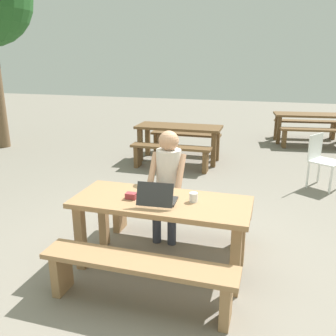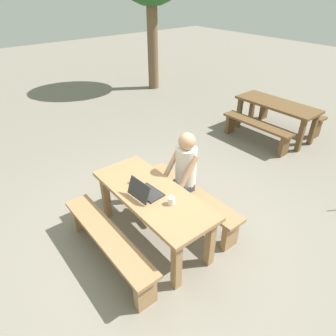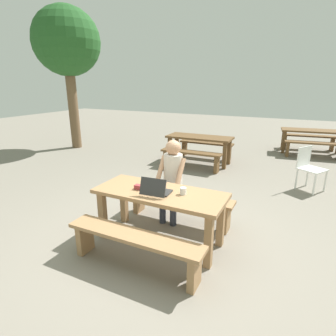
% 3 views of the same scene
% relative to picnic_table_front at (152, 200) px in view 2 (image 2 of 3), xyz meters
% --- Properties ---
extents(ground_plane, '(30.00, 30.00, 0.00)m').
position_rel_picnic_table_front_xyz_m(ground_plane, '(0.00, 0.00, -0.61)').
color(ground_plane, gray).
extents(picnic_table_front, '(1.73, 0.71, 0.73)m').
position_rel_picnic_table_front_xyz_m(picnic_table_front, '(0.00, 0.00, 0.00)').
color(picnic_table_front, '#9E754C').
rests_on(picnic_table_front, ground).
extents(bench_near, '(1.69, 0.30, 0.45)m').
position_rel_picnic_table_front_xyz_m(bench_near, '(0.00, -0.65, -0.28)').
color(bench_near, '#9E754C').
rests_on(bench_near, ground).
extents(bench_far, '(1.69, 0.30, 0.45)m').
position_rel_picnic_table_front_xyz_m(bench_far, '(0.00, 0.65, -0.28)').
color(bench_far, '#9E754C').
rests_on(bench_far, ground).
extents(laptop, '(0.36, 0.33, 0.23)m').
position_rel_picnic_table_front_xyz_m(laptop, '(-0.01, -0.10, 0.18)').
color(laptop, '#2D2D2D').
rests_on(laptop, picnic_table_front).
extents(small_pouch, '(0.10, 0.07, 0.06)m').
position_rel_picnic_table_front_xyz_m(small_pouch, '(-0.29, -0.06, 0.15)').
color(small_pouch, '#993338').
rests_on(small_pouch, picnic_table_front).
extents(coffee_mug, '(0.08, 0.08, 0.09)m').
position_rel_picnic_table_front_xyz_m(coffee_mug, '(0.31, 0.04, 0.17)').
color(coffee_mug, white).
rests_on(coffee_mug, picnic_table_front).
extents(person_seated, '(0.39, 0.40, 1.29)m').
position_rel_picnic_table_front_xyz_m(person_seated, '(-0.11, 0.61, 0.14)').
color(person_seated, '#333847').
rests_on(person_seated, ground).
extents(picnic_table_mid, '(1.72, 0.69, 0.73)m').
position_rel_picnic_table_front_xyz_m(picnic_table_mid, '(-0.84, 3.86, -0.01)').
color(picnic_table_mid, brown).
rests_on(picnic_table_mid, ground).
extents(bench_mid_south, '(1.54, 0.32, 0.46)m').
position_rel_picnic_table_front_xyz_m(bench_mid_south, '(-0.83, 3.24, -0.27)').
color(bench_mid_south, brown).
rests_on(bench_mid_south, ground).
extents(bench_mid_north, '(1.54, 0.32, 0.46)m').
position_rel_picnic_table_front_xyz_m(bench_mid_north, '(-0.84, 4.48, -0.27)').
color(bench_mid_north, brown).
rests_on(bench_mid_north, ground).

